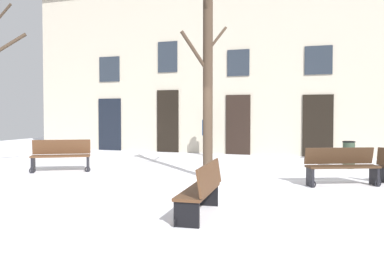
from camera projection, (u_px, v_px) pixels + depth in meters
ground_plane at (171, 186)px, 10.12m from camera, size 32.20×32.20×0.00m
building_facade at (242, 62)px, 17.68m from camera, size 20.13×0.60×7.81m
tree_right_of_center at (207, 79)px, 11.24m from camera, size 1.05×1.27×5.35m
litter_bin at (349, 155)px, 13.22m from camera, size 0.40×0.40×0.87m
bench_near_lamp at (341, 166)px, 10.12m from camera, size 1.80×1.15×0.92m
bench_back_to_back_right at (202, 189)px, 7.15m from camera, size 0.62×1.73×0.92m
bench_facing_shops at (61, 155)px, 12.51m from camera, size 1.74×1.24×0.96m
person_by_shop_door at (207, 132)px, 17.04m from camera, size 0.40×0.26×1.75m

